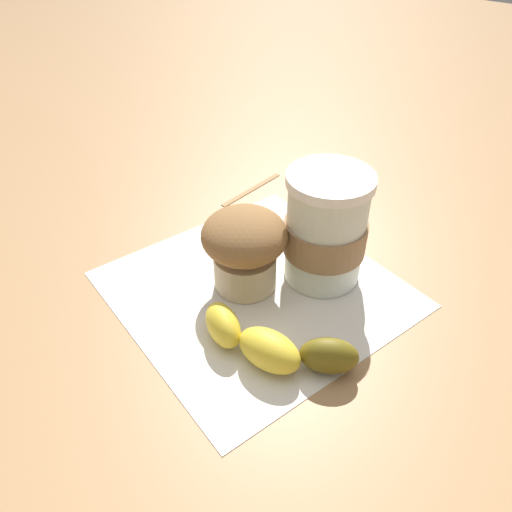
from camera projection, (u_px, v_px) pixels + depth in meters
ground_plane at (256, 289)px, 0.52m from camera, size 3.00×3.00×0.00m
paper_napkin at (256, 289)px, 0.52m from camera, size 0.33×0.33×0.00m
coffee_cup at (326, 229)px, 0.50m from camera, size 0.09×0.09×0.12m
muffin at (246, 245)px, 0.50m from camera, size 0.09×0.09×0.09m
banana at (272, 344)px, 0.44m from camera, size 0.08×0.15×0.04m
wooden_stirrer at (252, 189)px, 0.67m from camera, size 0.11×0.02×0.00m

